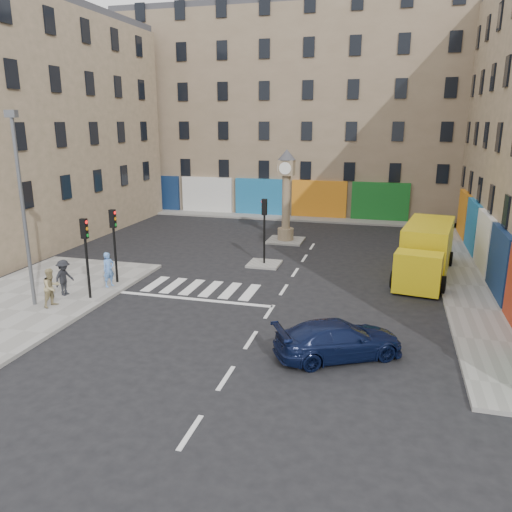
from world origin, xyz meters
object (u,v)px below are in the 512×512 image
at_px(navy_sedan, 339,339).
at_px(pedestrian_tan, 51,287).
at_px(clock_pillar, 286,190).
at_px(pedestrian_blue, 109,270).
at_px(traffic_light_left_near, 86,246).
at_px(yellow_van, 426,251).
at_px(traffic_light_left_far, 114,234).
at_px(lamp_post, 22,200).
at_px(pedestrian_dark, 64,278).
at_px(traffic_light_island, 264,221).

relative_size(navy_sedan, pedestrian_tan, 2.65).
distance_m(clock_pillar, pedestrian_blue, 13.88).
height_order(traffic_light_left_near, yellow_van, traffic_light_left_near).
relative_size(traffic_light_left_far, pedestrian_blue, 2.16).
distance_m(traffic_light_left_near, lamp_post, 3.21).
xyz_separation_m(clock_pillar, yellow_van, (8.77, -5.65, -2.20)).
distance_m(lamp_post, navy_sedan, 14.21).
bearing_deg(pedestrian_blue, traffic_light_left_far, 22.40).
bearing_deg(yellow_van, traffic_light_left_far, -149.91).
bearing_deg(traffic_light_left_far, pedestrian_tan, -104.37).
distance_m(traffic_light_left_far, pedestrian_dark, 3.16).
bearing_deg(pedestrian_tan, traffic_light_island, -25.32).
relative_size(clock_pillar, navy_sedan, 1.34).
bearing_deg(clock_pillar, traffic_light_left_far, -118.94).
xyz_separation_m(traffic_light_left_near, pedestrian_tan, (-0.96, -1.36, -1.61)).
distance_m(clock_pillar, yellow_van, 10.67).
bearing_deg(pedestrian_dark, traffic_light_island, -38.34).
height_order(navy_sedan, pedestrian_tan, pedestrian_tan).
xyz_separation_m(traffic_light_left_far, pedestrian_tan, (-0.96, -3.76, -1.61)).
distance_m(lamp_post, pedestrian_blue, 5.24).
distance_m(traffic_light_left_near, yellow_van, 17.18).
relative_size(pedestrian_blue, pedestrian_dark, 1.01).
bearing_deg(navy_sedan, clock_pillar, -11.73).
relative_size(traffic_light_island, navy_sedan, 0.81).
distance_m(yellow_van, pedestrian_blue, 16.41).
xyz_separation_m(pedestrian_blue, pedestrian_dark, (-1.33, -1.65, -0.01)).
bearing_deg(pedestrian_blue, pedestrian_tan, -174.73).
height_order(clock_pillar, pedestrian_tan, clock_pillar).
relative_size(lamp_post, pedestrian_dark, 4.90).
height_order(traffic_light_left_near, navy_sedan, traffic_light_left_near).
xyz_separation_m(traffic_light_left_far, pedestrian_blue, (-0.00, -0.71, -1.61)).
xyz_separation_m(traffic_light_island, pedestrian_tan, (-7.26, -9.16, -1.58)).
xyz_separation_m(navy_sedan, pedestrian_tan, (-12.59, 1.36, 0.35)).
distance_m(navy_sedan, pedestrian_dark, 13.26).
height_order(navy_sedan, yellow_van, yellow_van).
bearing_deg(traffic_light_left_near, traffic_light_island, 51.07).
xyz_separation_m(navy_sedan, pedestrian_dark, (-12.96, 2.77, 0.34)).
bearing_deg(traffic_light_island, navy_sedan, -63.15).
xyz_separation_m(lamp_post, pedestrian_dark, (0.57, 1.44, -3.80)).
bearing_deg(traffic_light_left_far, traffic_light_island, 40.60).
bearing_deg(navy_sedan, pedestrian_tan, 54.21).
height_order(lamp_post, pedestrian_dark, lamp_post).
distance_m(lamp_post, pedestrian_tan, 3.90).
bearing_deg(yellow_van, lamp_post, -141.42).
distance_m(clock_pillar, pedestrian_dark, 15.94).
distance_m(lamp_post, clock_pillar, 17.31).
xyz_separation_m(pedestrian_blue, pedestrian_tan, (-0.96, -3.06, -0.00)).
xyz_separation_m(clock_pillar, pedestrian_blue, (-6.30, -12.10, -2.54)).
distance_m(traffic_light_left_near, clock_pillar, 15.19).
distance_m(traffic_light_left_near, pedestrian_tan, 2.32).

